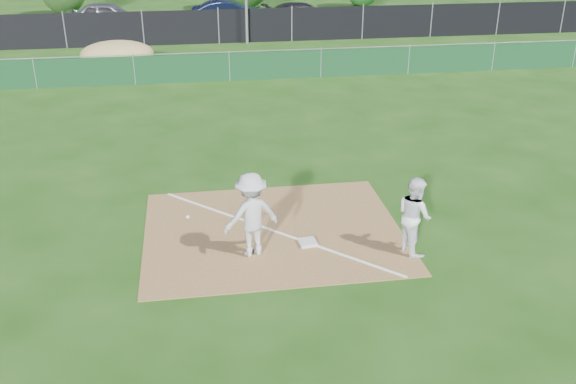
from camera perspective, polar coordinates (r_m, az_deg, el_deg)
The scene contains 13 objects.
ground at distance 23.46m, azimuth -4.29°, elevation 6.77°, with size 90.00×90.00×0.00m, color #183F0D.
infield_dirt at distance 15.17m, azimuth -1.34°, elevation -3.49°, with size 6.00×5.00×0.02m, color brown.
foul_line at distance 15.17m, azimuth -1.34°, elevation -3.44°, with size 0.08×7.00×0.01m, color white.
green_fence at distance 28.11m, azimuth -5.23°, elevation 11.01°, with size 44.00×0.05×1.20m, color #0D3218.
dirt_mound at distance 31.64m, azimuth -14.96°, elevation 11.80°, with size 3.38×2.60×1.17m, color #9F874C.
black_fence at distance 35.87m, azimuth -6.19°, elevation 14.41°, with size 46.00×0.04×1.80m, color black.
parking_lot at distance 40.94m, azimuth -6.54°, elevation 14.38°, with size 46.00×9.00×0.01m, color black.
first_base at distance 14.59m, azimuth 1.76°, elevation -4.49°, with size 0.38×0.38×0.08m, color silver.
play_at_first at distance 13.80m, azimuth -3.28°, elevation -2.04°, with size 2.08×1.03×1.91m.
runner at distance 14.23m, azimuth 11.17°, elevation -2.03°, with size 0.86×0.67×1.77m, color silver.
car_left at distance 41.15m, azimuth -15.72°, elevation 14.85°, with size 1.90×4.72×1.61m, color #A3A6AB.
car_mid at distance 41.00m, azimuth -5.19°, elevation 15.55°, with size 1.63×4.68×1.54m, color black.
car_right at distance 40.59m, azimuth 1.38°, elevation 15.46°, with size 2.00×4.92×1.43m, color black.
Camera 1 is at (-1.71, -12.28, 7.15)m, focal length 40.00 mm.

